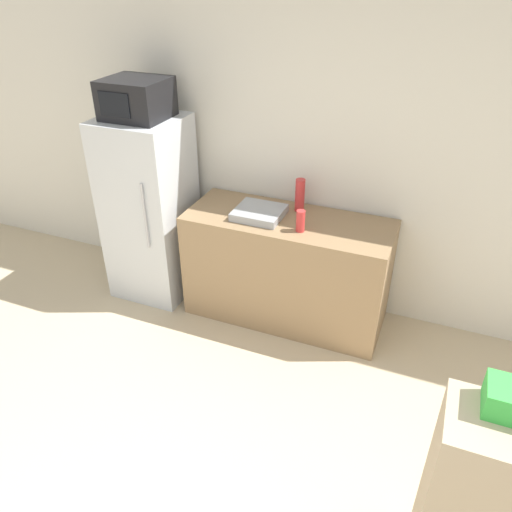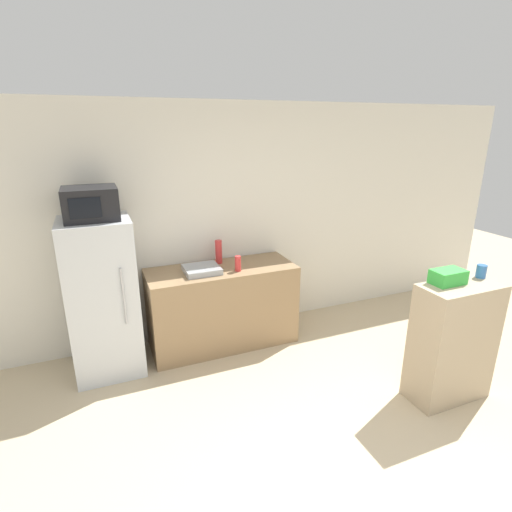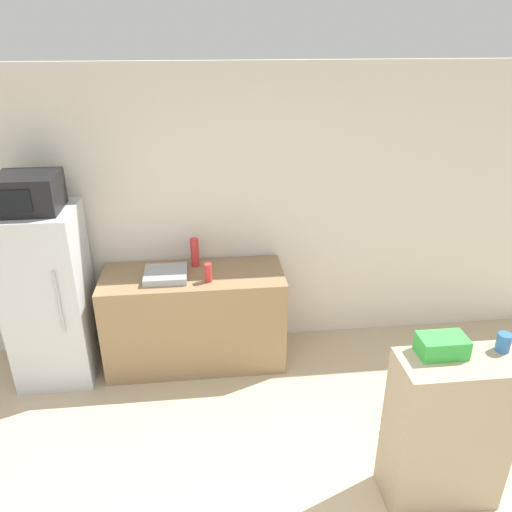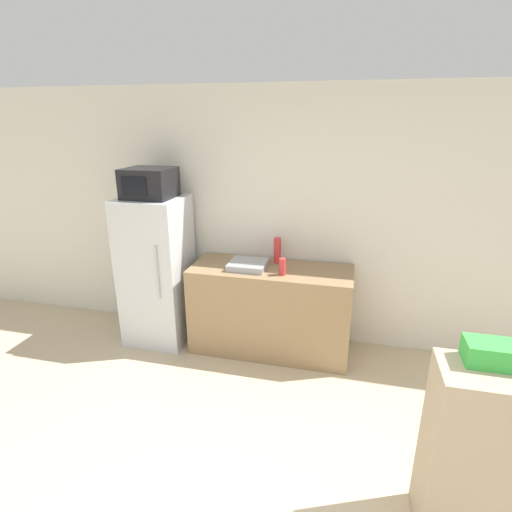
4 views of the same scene
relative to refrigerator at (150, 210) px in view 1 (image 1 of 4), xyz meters
name	(u,v)px [view 1 (image 1 of 4)]	position (x,y,z in m)	size (l,w,h in m)	color
wall_back	(322,154)	(1.33, 0.41, 0.53)	(8.00, 0.06, 2.60)	silver
refrigerator	(150,210)	(0.00, 0.00, 0.00)	(0.63, 0.63, 1.54)	silver
microwave	(136,99)	(0.00, 0.00, 0.92)	(0.46, 0.42, 0.29)	black
counter	(287,269)	(1.21, 0.05, -0.33)	(1.58, 0.62, 0.89)	#937551
sink_basin	(259,213)	(0.98, 0.01, 0.15)	(0.36, 0.34, 0.06)	#9EA3A8
bottle_tall	(300,195)	(1.23, 0.22, 0.25)	(0.07, 0.07, 0.26)	red
bottle_short	(301,221)	(1.34, -0.10, 0.20)	(0.06, 0.06, 0.16)	red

